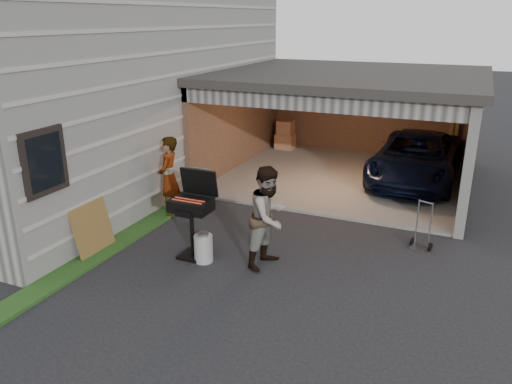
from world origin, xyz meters
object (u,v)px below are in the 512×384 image
at_px(man, 269,217).
at_px(hand_truck, 421,240).
at_px(propane_tank, 204,248).
at_px(plywood_panel, 92,228).
at_px(woman, 169,177).
at_px(minivan, 416,160).
at_px(bbq_grill, 192,208).

height_order(man, hand_truck, man).
bearing_deg(man, propane_tank, 121.37).
bearing_deg(plywood_panel, woman, 82.14).
distance_m(minivan, bbq_grill, 7.01).
height_order(man, plywood_panel, man).
xyz_separation_m(man, hand_truck, (2.45, 1.76, -0.73)).
height_order(propane_tank, hand_truck, hand_truck).
xyz_separation_m(minivan, hand_truck, (0.65, -4.21, -0.44)).
height_order(man, propane_tank, man).
distance_m(minivan, man, 6.24).
bearing_deg(bbq_grill, minivan, 62.81).
distance_m(man, propane_tank, 1.36).
relative_size(man, bbq_grill, 1.13).
relative_size(minivan, plywood_panel, 4.42).
relative_size(minivan, propane_tank, 8.83).
relative_size(minivan, bbq_grill, 2.78).
bearing_deg(bbq_grill, woman, 134.44).
xyz_separation_m(bbq_grill, hand_truck, (3.85, 2.02, -0.78)).
bearing_deg(propane_tank, man, 18.69).
height_order(bbq_grill, propane_tank, bbq_grill).
relative_size(minivan, man, 2.45).
xyz_separation_m(propane_tank, hand_truck, (3.57, 2.14, -0.07)).
bearing_deg(propane_tank, plywood_panel, -165.85).
bearing_deg(man, bbq_grill, 113.21).
height_order(woman, man, man).
relative_size(bbq_grill, hand_truck, 1.68).
distance_m(woman, propane_tank, 2.51).
height_order(woman, propane_tank, woman).
bearing_deg(propane_tank, minivan, 65.27).
distance_m(man, hand_truck, 3.10).
xyz_separation_m(minivan, plywood_panel, (-5.00, -6.87, -0.12)).
distance_m(woman, plywood_panel, 2.23).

